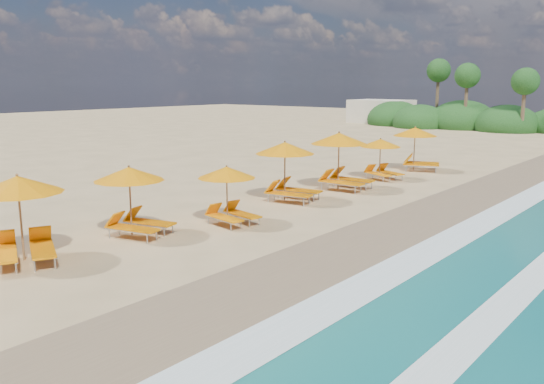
# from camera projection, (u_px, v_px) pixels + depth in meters

# --- Properties ---
(ground) EXTENTS (160.00, 160.00, 0.00)m
(ground) POSITION_uv_depth(u_px,v_px,m) (272.00, 226.00, 19.43)
(ground) COLOR tan
(ground) RESTS_ON ground
(wet_sand) EXTENTS (4.00, 160.00, 0.01)m
(wet_sand) POSITION_uv_depth(u_px,v_px,m) (374.00, 247.00, 16.94)
(wet_sand) COLOR #897151
(wet_sand) RESTS_ON ground
(surf_foam) EXTENTS (4.00, 160.00, 0.01)m
(surf_foam) POSITION_uv_depth(u_px,v_px,m) (462.00, 264.00, 15.25)
(surf_foam) COLOR white
(surf_foam) RESTS_ON ground
(station_2) EXTENTS (3.23, 3.22, 2.46)m
(station_2) POSITION_uv_depth(u_px,v_px,m) (20.00, 214.00, 15.25)
(station_2) COLOR olive
(station_2) RESTS_ON ground
(station_3) EXTENTS (2.84, 2.75, 2.29)m
(station_3) POSITION_uv_depth(u_px,v_px,m) (135.00, 196.00, 18.02)
(station_3) COLOR olive
(station_3) RESTS_ON ground
(station_4) EXTENTS (2.46, 2.34, 2.07)m
(station_4) POSITION_uv_depth(u_px,v_px,m) (230.00, 191.00, 19.52)
(station_4) COLOR olive
(station_4) RESTS_ON ground
(station_5) EXTENTS (3.04, 2.90, 2.53)m
(station_5) POSITION_uv_depth(u_px,v_px,m) (289.00, 167.00, 23.33)
(station_5) COLOR olive
(station_5) RESTS_ON ground
(station_6) EXTENTS (2.99, 2.78, 2.69)m
(station_6) POSITION_uv_depth(u_px,v_px,m) (343.00, 157.00, 25.86)
(station_6) COLOR olive
(station_6) RESTS_ON ground
(station_7) EXTENTS (2.73, 2.69, 2.11)m
(station_7) POSITION_uv_depth(u_px,v_px,m) (382.00, 156.00, 28.67)
(station_7) COLOR olive
(station_7) RESTS_ON ground
(station_8) EXTENTS (3.24, 3.21, 2.49)m
(station_8) POSITION_uv_depth(u_px,v_px,m) (418.00, 146.00, 31.52)
(station_8) COLOR olive
(station_8) RESTS_ON ground
(treeline) EXTENTS (25.80, 8.80, 9.74)m
(treeline) POSITION_uv_depth(u_px,v_px,m) (470.00, 120.00, 59.95)
(treeline) COLOR #163D14
(treeline) RESTS_ON ground
(beach_building) EXTENTS (7.00, 5.00, 2.80)m
(beach_building) POSITION_uv_depth(u_px,v_px,m) (381.00, 111.00, 69.28)
(beach_building) COLOR beige
(beach_building) RESTS_ON ground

